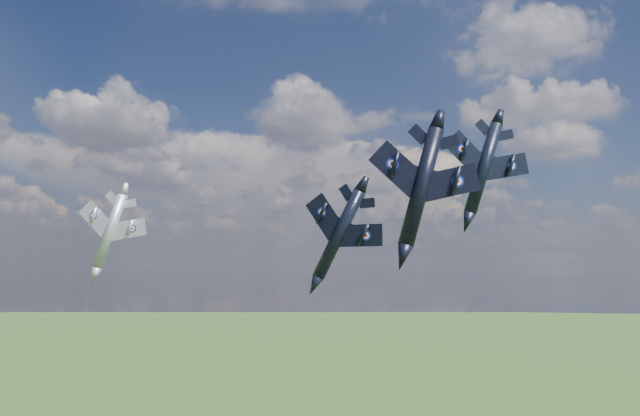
% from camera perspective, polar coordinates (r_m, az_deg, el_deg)
% --- Properties ---
extents(jet_lead_navy, '(14.73, 18.13, 8.33)m').
position_cam_1_polar(jet_lead_navy, '(75.93, 1.76, -2.38)').
color(jet_lead_navy, black).
extents(jet_right_navy, '(11.25, 13.98, 4.96)m').
position_cam_1_polar(jet_right_navy, '(48.20, 9.23, 1.95)').
color(jet_right_navy, black).
extents(jet_high_navy, '(15.26, 18.03, 6.53)m').
position_cam_1_polar(jet_high_navy, '(76.34, 14.71, 3.54)').
color(jet_high_navy, black).
extents(jet_left_silver, '(13.05, 16.24, 6.20)m').
position_cam_1_polar(jet_left_silver, '(92.01, -18.65, -1.99)').
color(jet_left_silver, '#9FA0AA').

